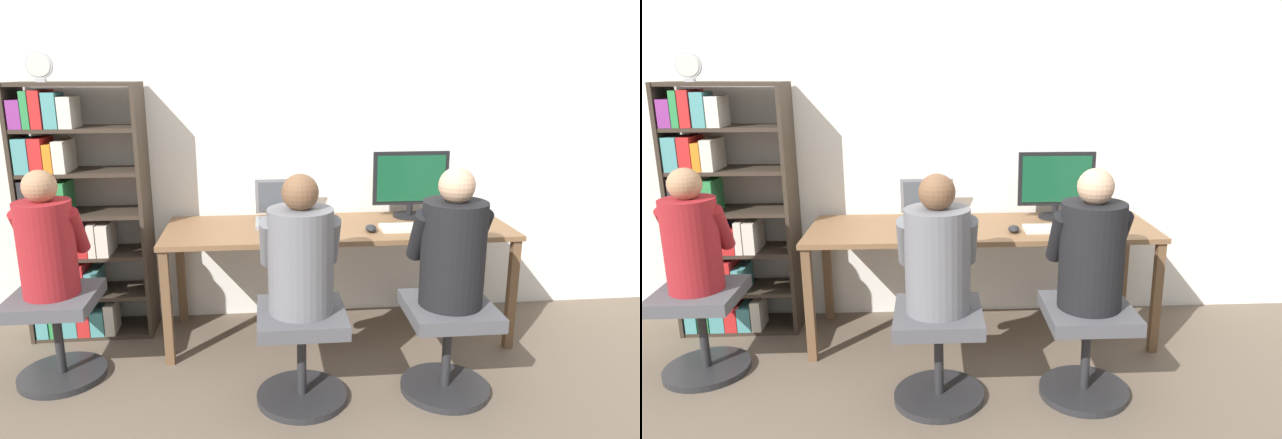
# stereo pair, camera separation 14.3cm
# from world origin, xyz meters

# --- Properties ---
(ground_plane) EXTENTS (14.00, 14.00, 0.00)m
(ground_plane) POSITION_xyz_m (0.00, 0.00, 0.00)
(ground_plane) COLOR brown
(wall_back) EXTENTS (10.00, 0.05, 2.60)m
(wall_back) POSITION_xyz_m (0.00, 0.73, 1.30)
(wall_back) COLOR white
(wall_back) RESTS_ON ground_plane
(desk) EXTENTS (2.10, 0.67, 0.72)m
(desk) POSITION_xyz_m (0.00, 0.33, 0.65)
(desk) COLOR brown
(desk) RESTS_ON ground_plane
(desktop_monitor) EXTENTS (0.49, 0.21, 0.43)m
(desktop_monitor) POSITION_xyz_m (0.49, 0.52, 0.93)
(desktop_monitor) COLOR black
(desktop_monitor) RESTS_ON desk
(laptop) EXTENTS (0.34, 0.34, 0.26)m
(laptop) POSITION_xyz_m (-0.34, 0.47, 0.77)
(laptop) COLOR gray
(laptop) RESTS_ON desk
(keyboard) EXTENTS (0.45, 0.16, 0.03)m
(keyboard) POSITION_xyz_m (0.47, 0.22, 0.73)
(keyboard) COLOR silver
(keyboard) RESTS_ON desk
(computer_mouse_by_keyboard) EXTENTS (0.07, 0.10, 0.04)m
(computer_mouse_by_keyboard) POSITION_xyz_m (0.18, 0.19, 0.74)
(computer_mouse_by_keyboard) COLOR black
(computer_mouse_by_keyboard) RESTS_ON desk
(office_chair_left) EXTENTS (0.47, 0.47, 0.50)m
(office_chair_left) POSITION_xyz_m (0.48, -0.40, 0.30)
(office_chair_left) COLOR #262628
(office_chair_left) RESTS_ON ground_plane
(office_chair_right) EXTENTS (0.47, 0.47, 0.50)m
(office_chair_right) POSITION_xyz_m (-0.28, -0.40, 0.30)
(office_chair_right) COLOR #262628
(office_chair_right) RESTS_ON ground_plane
(person_at_monitor) EXTENTS (0.39, 0.35, 0.70)m
(person_at_monitor) POSITION_xyz_m (0.48, -0.39, 0.80)
(person_at_monitor) COLOR black
(person_at_monitor) RESTS_ON office_chair_left
(person_at_laptop) EXTENTS (0.39, 0.35, 0.68)m
(person_at_laptop) POSITION_xyz_m (-0.28, -0.40, 0.79)
(person_at_laptop) COLOR slate
(person_at_laptop) RESTS_ON office_chair_right
(bookshelf) EXTENTS (0.74, 0.31, 1.58)m
(bookshelf) POSITION_xyz_m (-1.62, 0.50, 0.75)
(bookshelf) COLOR #382D23
(bookshelf) RESTS_ON ground_plane
(desk_clock) EXTENTS (0.15, 0.03, 0.17)m
(desk_clock) POSITION_xyz_m (-1.69, 0.43, 1.67)
(desk_clock) COLOR #B2B2B7
(desk_clock) RESTS_ON bookshelf
(office_chair_side) EXTENTS (0.47, 0.47, 0.50)m
(office_chair_side) POSITION_xyz_m (-1.58, -0.06, 0.30)
(office_chair_side) COLOR #262628
(office_chair_side) RESTS_ON ground_plane
(person_near_shelf) EXTENTS (0.35, 0.32, 0.67)m
(person_near_shelf) POSITION_xyz_m (-1.58, -0.05, 0.79)
(person_near_shelf) COLOR maroon
(person_near_shelf) RESTS_ON office_chair_side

